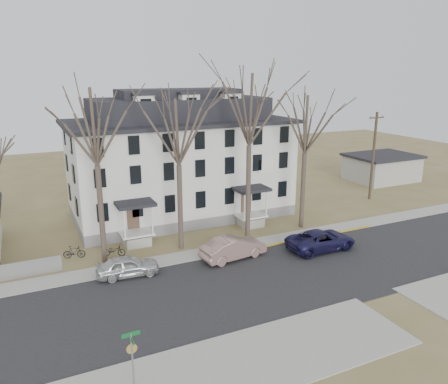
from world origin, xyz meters
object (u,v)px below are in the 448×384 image
boarding_house (180,160)px  tree_mid_right (306,120)px  tree_far_left (94,121)px  street_sign (132,352)px  bicycle_right (74,253)px  car_navy (321,240)px  bicycle_left (114,251)px  tree_mid_left (178,127)px  car_tan (233,248)px  tree_center (250,105)px  utility_pole_far (373,155)px  car_silver (128,266)px

boarding_house → tree_mid_right: 12.51m
tree_far_left → street_sign: size_ratio=4.79×
bicycle_right → car_navy: bearing=-93.7°
boarding_house → bicycle_left: boarding_house is taller
tree_mid_left → street_sign: 17.78m
boarding_house → car_tan: boarding_house is taller
car_tan → bicycle_left: bearing=54.9°
tree_center → bicycle_left: size_ratio=8.40×
tree_far_left → utility_pole_far: 30.29m
boarding_house → bicycle_right: size_ratio=12.82×
tree_far_left → utility_pole_far: size_ratio=1.44×
car_silver → bicycle_left: car_silver is taller
tree_mid_right → bicycle_left: 19.04m
tree_mid_left → utility_pole_far: size_ratio=1.34×
tree_mid_right → car_navy: tree_mid_right is taller
utility_pole_far → bicycle_left: (-28.69, -3.58, -4.44)m
tree_mid_left → street_sign: tree_mid_left is taller
tree_mid_left → car_navy: 14.14m
car_navy → tree_center: bearing=38.1°
car_tan → tree_far_left: bearing=60.5°
tree_center → car_silver: bearing=-164.2°
car_silver → bicycle_right: car_silver is taller
bicycle_right → bicycle_left: bearing=-91.2°
tree_mid_left → car_navy: size_ratio=2.27×
car_navy → street_sign: 19.55m
tree_mid_left → street_sign: (-7.36, -14.23, -7.73)m
tree_mid_left → car_tan: (2.85, -3.58, -8.77)m
tree_center → bicycle_right: 17.59m
tree_far_left → bicycle_right: 10.16m
bicycle_right → car_silver: bearing=-130.8°
tree_mid_left → tree_mid_right: 11.50m
boarding_house → tree_center: (3.00, -8.15, 5.71)m
bicycle_left → street_sign: bearing=-163.9°
bicycle_left → utility_pole_far: bearing=-58.5°
car_tan → street_sign: size_ratio=1.77×
car_navy → bicycle_left: car_navy is taller
boarding_house → tree_far_left: tree_far_left is taller
tree_center → car_navy: (3.85, -5.01, -10.30)m
tree_mid_right → utility_pole_far: bearing=19.3°
tree_far_left → street_sign: bearing=-95.4°
tree_mid_left → car_tan: 9.89m
tree_far_left → car_tan: bearing=-22.0°
tree_mid_right → street_sign: bearing=-143.0°
car_tan → boarding_house: bearing=-8.3°
boarding_house → car_tan: size_ratio=4.10×
boarding_house → tree_mid_left: bearing=-110.2°
tree_center → bicycle_left: 15.44m
tree_mid_left → tree_center: size_ratio=0.87×
tree_center → tree_far_left: bearing=180.0°
car_silver → tree_mid_left: bearing=-53.3°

